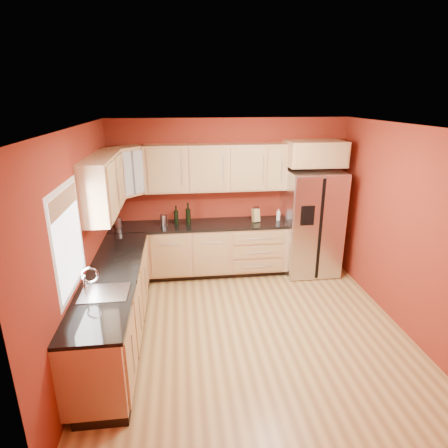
{
  "coord_description": "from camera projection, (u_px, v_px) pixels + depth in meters",
  "views": [
    {
      "loc": [
        -0.84,
        -4.18,
        2.91
      ],
      "look_at": [
        -0.23,
        0.9,
        1.17
      ],
      "focal_mm": 30.0,
      "sensor_mm": 36.0,
      "label": 1
    }
  ],
  "objects": [
    {
      "name": "floor",
      "position": [
        249.0,
        328.0,
        4.96
      ],
      "size": [
        4.0,
        4.0,
        0.0
      ],
      "primitive_type": "plane",
      "color": "olive",
      "rests_on": "ground"
    },
    {
      "name": "ceiling",
      "position": [
        255.0,
        127.0,
        4.12
      ],
      "size": [
        4.0,
        4.0,
        0.0
      ],
      "primitive_type": "plane",
      "color": "silver",
      "rests_on": "wall_back"
    },
    {
      "name": "wall_back",
      "position": [
        230.0,
        196.0,
        6.42
      ],
      "size": [
        4.0,
        0.04,
        2.6
      ],
      "primitive_type": "cube",
      "color": "maroon",
      "rests_on": "floor"
    },
    {
      "name": "wall_front",
      "position": [
        305.0,
        336.0,
        2.66
      ],
      "size": [
        4.0,
        0.04,
        2.6
      ],
      "primitive_type": "cube",
      "color": "maroon",
      "rests_on": "floor"
    },
    {
      "name": "wall_left",
      "position": [
        82.0,
        244.0,
        4.32
      ],
      "size": [
        0.04,
        4.0,
        2.6
      ],
      "primitive_type": "cube",
      "color": "maroon",
      "rests_on": "floor"
    },
    {
      "name": "wall_right",
      "position": [
        406.0,
        230.0,
        4.77
      ],
      "size": [
        0.04,
        4.0,
        2.6
      ],
      "primitive_type": "cube",
      "color": "maroon",
      "rests_on": "floor"
    },
    {
      "name": "base_cabinets_back",
      "position": [
        200.0,
        250.0,
        6.35
      ],
      "size": [
        2.9,
        0.6,
        0.88
      ],
      "primitive_type": "cube",
      "color": "tan",
      "rests_on": "floor"
    },
    {
      "name": "base_cabinets_left",
      "position": [
        115.0,
        308.0,
        4.63
      ],
      "size": [
        0.6,
        2.8,
        0.88
      ],
      "primitive_type": "cube",
      "color": "tan",
      "rests_on": "floor"
    },
    {
      "name": "countertop_back",
      "position": [
        199.0,
        225.0,
        6.2
      ],
      "size": [
        2.9,
        0.62,
        0.04
      ],
      "primitive_type": "cube",
      "color": "black",
      "rests_on": "base_cabinets_back"
    },
    {
      "name": "countertop_left",
      "position": [
        112.0,
        274.0,
        4.48
      ],
      "size": [
        0.62,
        2.8,
        0.04
      ],
      "primitive_type": "cube",
      "color": "black",
      "rests_on": "base_cabinets_left"
    },
    {
      "name": "upper_cabinets_back",
      "position": [
        216.0,
        168.0,
        6.07
      ],
      "size": [
        2.3,
        0.33,
        0.75
      ],
      "primitive_type": "cube",
      "color": "tan",
      "rests_on": "wall_back"
    },
    {
      "name": "upper_cabinets_left",
      "position": [
        103.0,
        185.0,
        4.85
      ],
      "size": [
        0.33,
        1.35,
        0.75
      ],
      "primitive_type": "cube",
      "color": "tan",
      "rests_on": "wall_left"
    },
    {
      "name": "corner_upper_cabinet",
      "position": [
        125.0,
        172.0,
        5.75
      ],
      "size": [
        0.67,
        0.67,
        0.75
      ],
      "primitive_type": "cube",
      "rotation": [
        0.0,
        0.0,
        0.79
      ],
      "color": "tan",
      "rests_on": "wall_back"
    },
    {
      "name": "over_fridge_cabinet",
      "position": [
        315.0,
        153.0,
        6.05
      ],
      "size": [
        0.92,
        0.6,
        0.4
      ],
      "primitive_type": "cube",
      "color": "tan",
      "rests_on": "wall_back"
    },
    {
      "name": "refrigerator",
      "position": [
        311.0,
        223.0,
        6.35
      ],
      "size": [
        0.9,
        0.75,
        1.78
      ],
      "primitive_type": "cube",
      "color": "#B5B5BA",
      "rests_on": "floor"
    },
    {
      "name": "window",
      "position": [
        69.0,
        239.0,
        3.77
      ],
      "size": [
        0.03,
        0.9,
        1.0
      ],
      "primitive_type": "cube",
      "color": "white",
      "rests_on": "wall_left"
    },
    {
      "name": "sink_faucet",
      "position": [
        103.0,
        281.0,
        3.96
      ],
      "size": [
        0.5,
        0.42,
        0.3
      ],
      "primitive_type": null,
      "color": "silver",
      "rests_on": "countertop_left"
    },
    {
      "name": "canister_left",
      "position": [
        118.0,
        223.0,
        5.98
      ],
      "size": [
        0.14,
        0.14,
        0.18
      ],
      "primitive_type": "cylinder",
      "rotation": [
        0.0,
        0.0,
        0.37
      ],
      "color": "#B5B5BA",
      "rests_on": "countertop_back"
    },
    {
      "name": "canister_right",
      "position": [
        164.0,
        220.0,
        6.09
      ],
      "size": [
        0.12,
        0.12,
        0.18
      ],
      "primitive_type": "cylinder",
      "rotation": [
        0.0,
        0.0,
        -0.06
      ],
      "color": "#B5B5BA",
      "rests_on": "countertop_back"
    },
    {
      "name": "wine_bottle_a",
      "position": [
        188.0,
        214.0,
        6.1
      ],
      "size": [
        0.1,
        0.1,
        0.37
      ],
      "primitive_type": null,
      "rotation": [
        0.0,
        0.0,
        -0.2
      ],
      "color": "black",
      "rests_on": "countertop_back"
    },
    {
      "name": "wine_bottle_b",
      "position": [
        176.0,
        215.0,
        6.13
      ],
      "size": [
        0.09,
        0.09,
        0.32
      ],
      "primitive_type": null,
      "rotation": [
        0.0,
        0.0,
        0.28
      ],
      "color": "black",
      "rests_on": "countertop_back"
    },
    {
      "name": "knife_block",
      "position": [
        256.0,
        215.0,
        6.28
      ],
      "size": [
        0.13,
        0.12,
        0.22
      ],
      "primitive_type": "cube",
      "rotation": [
        0.0,
        0.0,
        0.24
      ],
      "color": "tan",
      "rests_on": "countertop_back"
    },
    {
      "name": "soap_dispenser",
      "position": [
        278.0,
        215.0,
        6.36
      ],
      "size": [
        0.07,
        0.07,
        0.19
      ],
      "primitive_type": "cylinder",
      "rotation": [
        0.0,
        0.0,
        -0.02
      ],
      "color": "white",
      "rests_on": "countertop_back"
    }
  ]
}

